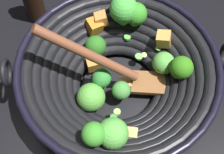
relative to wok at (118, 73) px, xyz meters
name	(u,v)px	position (x,y,z in m)	size (l,w,h in m)	color
ground_plane	(117,89)	(0.00, 0.00, -0.07)	(4.00, 4.00, 0.00)	black
wok	(118,73)	(0.00, 0.00, 0.00)	(0.39, 0.40, 0.20)	black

